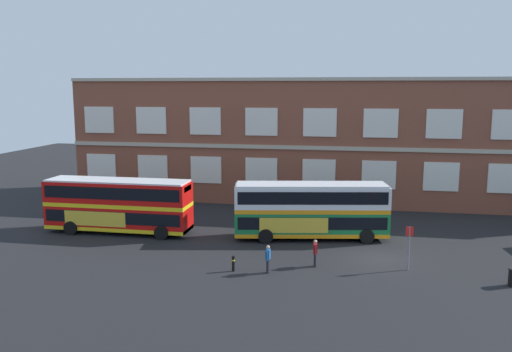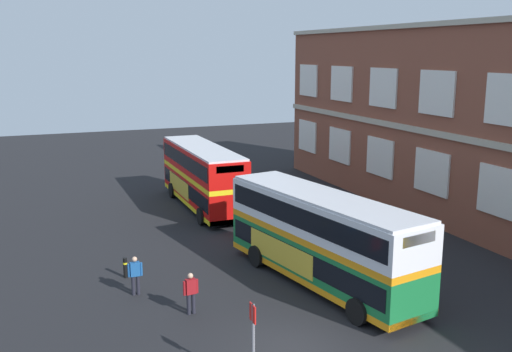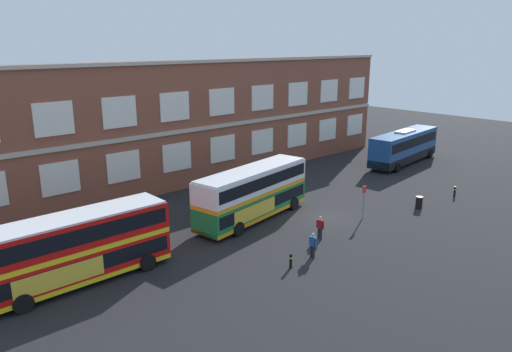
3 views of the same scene
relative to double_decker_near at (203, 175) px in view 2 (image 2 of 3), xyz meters
The scene contains 7 objects.
ground_plane 19.32m from the double_decker_near, ahead, with size 120.00×120.00×0.00m, color black.
double_decker_near is the anchor object (origin of this frame).
double_decker_middle 14.50m from the double_decker_near, ahead, with size 11.28×4.49×4.07m.
waiting_passenger 16.14m from the double_decker_near, 18.55° to the right, with size 0.27×0.64×1.70m.
second_passenger 14.36m from the double_decker_near, 28.35° to the right, with size 0.26×0.63×1.70m.
bus_stand_flag 21.37m from the double_decker_near, 12.75° to the right, with size 0.44×0.10×2.70m.
safety_bollard_west 12.66m from the double_decker_near, 33.25° to the right, with size 0.19×0.19×0.95m.
Camera 2 is at (16.63, -8.00, 10.11)m, focal length 40.60 mm.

